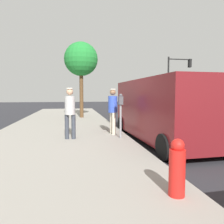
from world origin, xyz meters
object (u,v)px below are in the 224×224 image
Objects in this scene: pedestrian_in_gray at (70,110)px; fire_hydrant at (177,168)px; pedestrian_in_blue at (113,108)px; parking_meter_near at (121,108)px; traffic_light_corner at (176,75)px; parked_van at (164,109)px; street_tree at (81,60)px.

fire_hydrant is (-1.60, 4.46, -0.57)m from pedestrian_in_gray.
pedestrian_in_blue is at bearing -89.63° from fire_hydrant.
traffic_light_corner is at bearing -123.45° from parking_meter_near.
pedestrian_in_blue is at bearing -29.54° from parked_van.
pedestrian_in_blue is 1.98× the size of fire_hydrant.
parking_meter_near is 1.77× the size of fire_hydrant.
parked_van is 4.51m from fire_hydrant.
fire_hydrant is at bearing 63.57° from traffic_light_corner.
traffic_light_corner is at bearing -125.58° from pedestrian_in_blue.
parking_meter_near is at bearing -5.63° from parked_van.
parked_van is 1.10× the size of street_tree.
parking_meter_near is 0.79m from pedestrian_in_blue.
parking_meter_near is 4.37m from fire_hydrant.
parked_van reaches higher than parking_meter_near.
traffic_light_corner reaches higher than fire_hydrant.
pedestrian_in_blue is 1.88m from parked_van.
parking_meter_near is 0.89× the size of pedestrian_in_blue.
parking_meter_near is 1.71m from pedestrian_in_gray.
street_tree is at bearing -95.40° from pedestrian_in_gray.
traffic_light_corner reaches higher than parking_meter_near.
parked_van is 6.13× the size of fire_hydrant.
traffic_light_corner reaches higher than pedestrian_in_gray.
pedestrian_in_blue is 0.36× the size of street_tree.
street_tree is (2.56, -7.08, 2.69)m from parked_van.
pedestrian_in_gray is at bearing -5.08° from parked_van.
parking_meter_near is at bearing 56.55° from traffic_light_corner.
pedestrian_in_blue is 1.00× the size of pedestrian_in_gray.
parked_van is at bearing 174.92° from pedestrian_in_gray.
pedestrian_in_gray reaches higher than fire_hydrant.
parking_meter_near is 0.32× the size of street_tree.
parked_van is 8.00m from street_tree.
pedestrian_in_gray is 3.21m from parked_van.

